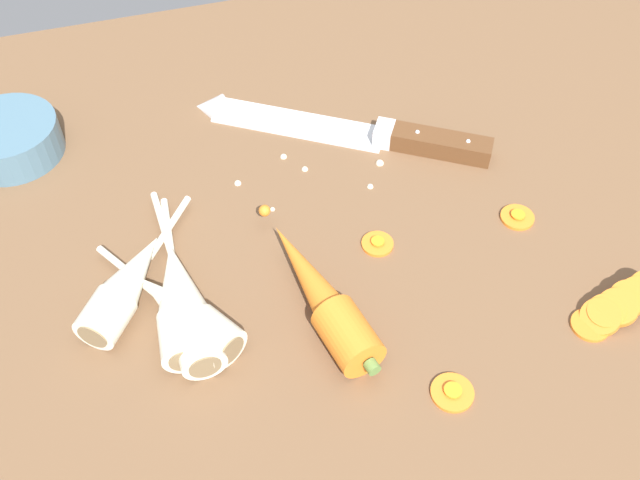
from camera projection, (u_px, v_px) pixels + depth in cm
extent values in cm
cube|color=brown|center=(314.00, 248.00, 74.87)|extent=(120.00, 90.00, 4.00)
cube|color=silver|center=(299.00, 124.00, 84.12)|extent=(19.23, 14.47, 0.50)
cone|color=silver|center=(208.00, 107.00, 86.10)|extent=(4.66, 4.95, 3.96)
cube|color=silver|center=(384.00, 134.00, 81.71)|extent=(3.27, 3.55, 2.20)
cube|color=brown|center=(441.00, 144.00, 80.56)|extent=(10.78, 8.28, 2.20)
sphere|color=silver|center=(417.00, 132.00, 80.22)|extent=(0.50, 0.50, 0.50)
sphere|color=silver|center=(468.00, 141.00, 79.23)|extent=(0.50, 0.50, 0.50)
cylinder|color=orange|center=(348.00, 336.00, 63.06)|extent=(5.30, 6.65, 4.20)
cone|color=orange|center=(310.00, 278.00, 67.14)|extent=(6.75, 14.75, 3.99)
sphere|color=orange|center=(265.00, 211.00, 72.69)|extent=(1.20, 1.20, 1.20)
cylinder|color=#5B7F3D|center=(369.00, 368.00, 61.02)|extent=(1.38, 1.22, 1.20)
cylinder|color=silver|center=(198.00, 342.00, 62.79)|extent=(4.27, 5.43, 4.00)
cone|color=silver|center=(179.00, 279.00, 67.24)|extent=(4.29, 9.48, 3.80)
cylinder|color=silver|center=(164.00, 228.00, 72.48)|extent=(1.23, 10.08, 0.70)
cylinder|color=#7A6647|center=(205.00, 367.00, 61.19)|extent=(2.81, 0.45, 2.80)
cylinder|color=silver|center=(214.00, 337.00, 63.14)|extent=(5.66, 5.75, 4.00)
cone|color=silver|center=(168.00, 300.00, 65.67)|extent=(7.27, 8.46, 3.80)
cylinder|color=silver|center=(127.00, 271.00, 68.95)|extent=(4.98, 7.33, 0.70)
cylinder|color=#7A6647|center=(231.00, 350.00, 62.22)|extent=(2.53, 1.75, 2.80)
cylinder|color=silver|center=(182.00, 338.00, 63.07)|extent=(4.27, 4.92, 4.00)
cone|color=silver|center=(174.00, 279.00, 67.19)|extent=(4.29, 8.56, 3.80)
cylinder|color=silver|center=(168.00, 233.00, 72.11)|extent=(1.23, 9.06, 0.70)
cylinder|color=#7A6647|center=(185.00, 361.00, 61.58)|extent=(2.81, 0.46, 2.80)
cylinder|color=silver|center=(105.00, 317.00, 64.47)|extent=(5.78, 5.85, 4.00)
cone|color=silver|center=(138.00, 267.00, 68.16)|extent=(7.59, 8.46, 3.80)
cylinder|color=silver|center=(170.00, 227.00, 72.63)|extent=(5.45, 7.15, 0.70)
cylinder|color=#7A6647|center=(93.00, 337.00, 63.14)|extent=(2.44, 1.89, 2.80)
cylinder|color=orange|center=(591.00, 324.00, 65.96)|extent=(3.53, 3.53, 0.70)
cylinder|color=orange|center=(601.00, 317.00, 66.16)|extent=(3.75, 3.66, 2.43)
cylinder|color=orange|center=(606.00, 312.00, 66.24)|extent=(3.51, 3.42, 1.90)
cylinder|color=orange|center=(618.00, 307.00, 66.27)|extent=(3.80, 3.71, 2.24)
cylinder|color=orange|center=(629.00, 298.00, 66.65)|extent=(3.59, 3.50, 2.09)
cylinder|color=orange|center=(639.00, 294.00, 66.66)|extent=(3.45, 3.35, 2.03)
cylinder|color=orange|center=(452.00, 392.00, 61.52)|extent=(3.71, 3.71, 0.70)
cylinder|color=orange|center=(453.00, 390.00, 61.31)|extent=(1.56, 1.56, 0.16)
cylinder|color=orange|center=(378.00, 243.00, 72.25)|extent=(3.20, 3.20, 0.70)
cylinder|color=orange|center=(378.00, 241.00, 72.04)|extent=(1.34, 1.34, 0.16)
cylinder|color=orange|center=(518.00, 216.00, 74.57)|extent=(3.46, 3.46, 0.70)
cylinder|color=orange|center=(518.00, 214.00, 74.37)|extent=(1.45, 1.45, 0.16)
cylinder|color=slate|center=(10.00, 139.00, 79.80)|extent=(11.00, 11.00, 4.00)
cylinder|color=#3E5C6C|center=(8.00, 135.00, 79.44)|extent=(8.80, 8.80, 2.80)
sphere|color=beige|center=(305.00, 167.00, 79.26)|extent=(0.71, 0.71, 0.71)
sphere|color=beige|center=(309.00, 133.00, 83.13)|extent=(0.41, 0.41, 0.41)
sphere|color=beige|center=(283.00, 122.00, 84.18)|extent=(0.71, 0.71, 0.71)
sphere|color=beige|center=(380.00, 161.00, 79.81)|extent=(0.89, 0.89, 0.89)
sphere|color=beige|center=(272.00, 208.00, 75.45)|extent=(0.52, 0.52, 0.52)
sphere|color=beige|center=(286.00, 154.00, 80.59)|extent=(0.74, 0.74, 0.74)
sphere|color=beige|center=(237.00, 181.00, 77.84)|extent=(0.76, 0.76, 0.76)
sphere|color=beige|center=(370.00, 185.00, 77.54)|extent=(0.68, 0.68, 0.68)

